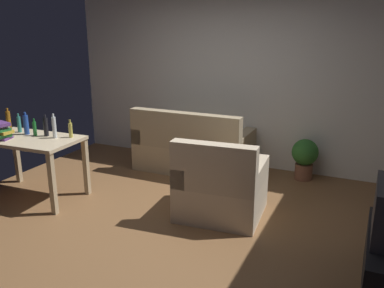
% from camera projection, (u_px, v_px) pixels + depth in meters
% --- Properties ---
extents(ground_plane, '(5.20, 4.40, 0.02)m').
position_uv_depth(ground_plane, '(165.00, 220.00, 4.50)').
color(ground_plane, brown).
extents(wall_rear, '(5.20, 0.10, 2.70)m').
position_uv_depth(wall_rear, '(233.00, 75.00, 6.04)').
color(wall_rear, silver).
rests_on(wall_rear, ground_plane).
extents(couch, '(1.64, 0.84, 0.92)m').
position_uv_depth(couch, '(192.00, 150.00, 5.95)').
color(couch, tan).
rests_on(couch, ground_plane).
extents(desk, '(1.23, 0.75, 0.76)m').
position_uv_depth(desk, '(30.00, 146.00, 4.93)').
color(desk, '#C6B28E').
rests_on(desk, ground_plane).
extents(potted_plant, '(0.36, 0.36, 0.57)m').
position_uv_depth(potted_plant, '(305.00, 156.00, 5.60)').
color(potted_plant, brown).
rests_on(potted_plant, ground_plane).
extents(armchair, '(0.97, 0.91, 0.92)m').
position_uv_depth(armchair, '(220.00, 189.00, 4.51)').
color(armchair, beige).
rests_on(armchair, ground_plane).
extents(bottle_amber, '(0.06, 0.06, 0.30)m').
position_uv_depth(bottle_amber, '(9.00, 121.00, 5.16)').
color(bottle_amber, '#9E6019').
rests_on(bottle_amber, desk).
extents(bottle_tall, '(0.05, 0.05, 0.24)m').
position_uv_depth(bottle_tall, '(19.00, 124.00, 5.14)').
color(bottle_tall, teal).
rests_on(bottle_tall, desk).
extents(bottle_blue, '(0.06, 0.06, 0.28)m').
position_uv_depth(bottle_blue, '(26.00, 124.00, 5.03)').
color(bottle_blue, '#2347A3').
rests_on(bottle_blue, desk).
extents(bottle_green, '(0.04, 0.04, 0.21)m').
position_uv_depth(bottle_green, '(35.00, 128.00, 4.97)').
color(bottle_green, '#1E722D').
rests_on(bottle_green, desk).
extents(bottle_dark, '(0.06, 0.06, 0.27)m').
position_uv_depth(bottle_dark, '(46.00, 127.00, 4.95)').
color(bottle_dark, black).
rests_on(bottle_dark, desk).
extents(bottle_clear, '(0.05, 0.05, 0.30)m').
position_uv_depth(bottle_clear, '(54.00, 127.00, 4.86)').
color(bottle_clear, silver).
rests_on(bottle_clear, desk).
extents(bottle_squat, '(0.05, 0.05, 0.22)m').
position_uv_depth(bottle_squat, '(71.00, 130.00, 4.90)').
color(bottle_squat, '#BCB24C').
rests_on(bottle_squat, desk).
extents(book_stack, '(0.26, 0.21, 0.21)m').
position_uv_depth(book_stack, '(1.00, 131.00, 4.81)').
color(book_stack, '#593372').
rests_on(book_stack, desk).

